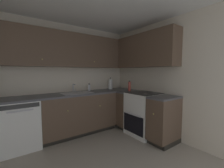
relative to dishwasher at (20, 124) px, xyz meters
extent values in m
cube|color=beige|center=(0.67, 0.33, 0.77)|extent=(3.78, 0.05, 2.40)
cube|color=beige|center=(2.53, -1.41, 0.77)|extent=(0.05, 3.53, 2.40)
cube|color=white|center=(0.00, 0.00, 0.00)|extent=(0.60, 0.60, 0.86)
cube|color=#333333|center=(0.00, -0.30, 0.38)|extent=(0.55, 0.01, 0.07)
cube|color=silver|center=(0.00, -0.32, 0.31)|extent=(0.36, 0.02, 0.02)
cube|color=brown|center=(1.11, 0.00, 0.04)|extent=(1.60, 0.60, 0.77)
cube|color=black|center=(1.11, 0.03, -0.39)|extent=(1.60, 0.54, 0.09)
sphere|color=tan|center=(0.75, -0.31, 0.19)|extent=(0.02, 0.02, 0.02)
sphere|color=tan|center=(1.46, -0.31, 0.19)|extent=(0.02, 0.02, 0.02)
cube|color=#4C4C51|center=(1.10, 0.00, 0.45)|extent=(2.81, 0.60, 0.03)
cube|color=brown|center=(2.21, -0.43, 0.04)|extent=(0.60, 0.26, 0.77)
cube|color=black|center=(2.24, -0.43, -0.39)|extent=(0.54, 0.26, 0.09)
cube|color=brown|center=(2.21, -1.39, 0.04)|extent=(0.60, 0.38, 0.77)
cube|color=black|center=(2.24, -1.39, -0.39)|extent=(0.54, 0.38, 0.09)
sphere|color=tan|center=(1.90, -1.39, 0.19)|extent=(0.02, 0.02, 0.02)
cube|color=#4C4C51|center=(2.21, -0.43, 0.45)|extent=(0.60, 0.26, 0.03)
cube|color=#4C4C51|center=(2.21, -1.39, 0.45)|extent=(0.60, 0.38, 0.03)
cube|color=white|center=(2.23, -0.88, 0.02)|extent=(0.64, 0.62, 0.90)
cube|color=black|center=(1.90, -0.88, -0.14)|extent=(0.02, 0.55, 0.38)
cube|color=silver|center=(1.88, -0.88, 0.06)|extent=(0.02, 0.43, 0.02)
cube|color=black|center=(2.23, -0.88, 0.47)|extent=(0.59, 0.60, 0.01)
cube|color=white|center=(2.53, -0.88, 0.54)|extent=(0.03, 0.60, 0.15)
cylinder|color=#4C4C4C|center=(2.09, -1.01, 0.48)|extent=(0.11, 0.11, 0.01)
cylinder|color=#4C4C4C|center=(2.09, -0.74, 0.48)|extent=(0.11, 0.11, 0.01)
cylinder|color=#4C4C4C|center=(2.37, -1.01, 0.48)|extent=(0.11, 0.11, 0.01)
cylinder|color=#4C4C4C|center=(2.37, -0.74, 0.48)|extent=(0.11, 0.11, 0.01)
cube|color=brown|center=(0.94, 0.14, 1.38)|extent=(2.49, 0.32, 0.72)
sphere|color=tan|center=(0.40, -0.03, 1.15)|extent=(0.02, 0.02, 0.02)
sphere|color=tan|center=(1.49, -0.03, 1.15)|extent=(0.02, 0.02, 0.02)
cube|color=brown|center=(2.35, -0.61, 1.38)|extent=(0.32, 1.82, 0.72)
cube|color=#B7B7BC|center=(1.06, -0.03, 0.47)|extent=(0.63, 0.40, 0.01)
cube|color=gray|center=(1.06, -0.03, 0.42)|extent=(0.58, 0.36, 0.09)
cube|color=#99999E|center=(1.06, -0.03, 0.43)|extent=(0.02, 0.35, 0.06)
cylinder|color=silver|center=(1.06, 0.20, 0.56)|extent=(0.02, 0.02, 0.19)
cylinder|color=silver|center=(1.06, 0.13, 0.64)|extent=(0.02, 0.15, 0.02)
cylinder|color=silver|center=(1.11, 0.20, 0.50)|extent=(0.02, 0.02, 0.06)
cylinder|color=silver|center=(1.45, 0.18, 0.54)|extent=(0.05, 0.05, 0.15)
cylinder|color=#262626|center=(1.45, 0.18, 0.63)|extent=(0.02, 0.02, 0.03)
cylinder|color=white|center=(2.07, 0.16, 0.59)|extent=(0.11, 0.11, 0.26)
cylinder|color=#3F3F3F|center=(2.07, 0.16, 0.61)|extent=(0.02, 0.02, 0.32)
cylinder|color=#BF4C3F|center=(2.21, -0.43, 0.58)|extent=(0.06, 0.06, 0.22)
cylinder|color=black|center=(2.21, -0.43, 0.70)|extent=(0.03, 0.03, 0.02)
camera|label=1|loc=(-0.15, -2.98, 0.92)|focal=23.36mm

